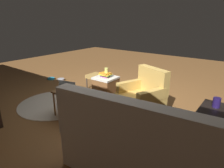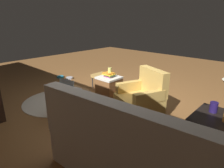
# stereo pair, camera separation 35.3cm
# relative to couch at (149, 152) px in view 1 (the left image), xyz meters

# --- Properties ---
(ground) EXTENTS (12.00, 12.00, 0.00)m
(ground) POSITION_rel_couch_xyz_m (1.42, -1.42, -0.33)
(ground) COLOR brown
(couch) EXTENTS (1.97, 1.03, 1.00)m
(couch) POSITION_rel_couch_xyz_m (0.00, 0.00, 0.00)
(couch) COLOR silver
(couch) RESTS_ON ground
(armchair) EXTENTS (0.86, 0.87, 0.87)m
(armchair) POSITION_rel_couch_xyz_m (0.75, -1.22, 0.04)
(armchair) COLOR tan
(armchair) RESTS_ON ground
(side_table) EXTENTS (0.64, 0.64, 0.55)m
(side_table) POSITION_rel_couch_xyz_m (-0.55, -1.02, 0.04)
(side_table) COLOR black
(side_table) RESTS_ON ground
(small_vase) EXTENTS (0.10, 0.10, 0.13)m
(small_vase) POSITION_rel_couch_xyz_m (-0.41, -1.12, 0.29)
(small_vase) COLOR #1E1447
(small_vase) RESTS_ON side_table
(book_stack_shelf) EXTENTS (0.25, 0.21, 0.10)m
(book_stack_shelf) POSITION_rel_couch_xyz_m (-0.56, -1.02, -0.12)
(book_stack_shelf) COLOR gold
(book_stack_shelf) RESTS_ON side_table
(laptop_desk) EXTENTS (0.56, 0.44, 0.48)m
(laptop_desk) POSITION_rel_couch_xyz_m (1.76, -0.47, 0.10)
(laptop_desk) COLOR olive
(laptop_desk) RESTS_ON ground
(laptop) EXTENTS (0.37, 0.32, 0.21)m
(laptop) POSITION_rel_couch_xyz_m (1.75, -0.42, 0.20)
(laptop) COLOR silver
(laptop) RESTS_ON laptop_desk
(wicker_hamper) EXTENTS (0.45, 0.45, 0.48)m
(wicker_hamper) POSITION_rel_couch_xyz_m (1.81, -1.51, -0.09)
(wicker_hamper) COLOR brown
(wicker_hamper) RESTS_ON ground
(book_stack_hamper) EXTENTS (0.24, 0.21, 0.10)m
(book_stack_hamper) POSITION_rel_couch_xyz_m (1.81, -1.50, 0.21)
(book_stack_hamper) COLOR #994C8C
(book_stack_hamper) RESTS_ON wicker_hamper
(yellow_mug) EXTENTS (0.08, 0.08, 0.10)m
(yellow_mug) POSITION_rel_couch_xyz_m (1.80, -1.52, 0.31)
(yellow_mug) COLOR #D8D866
(yellow_mug) RESTS_ON book_stack_hamper
(tv_remote) EXTENTS (0.06, 0.16, 0.02)m
(tv_remote) POSITION_rel_couch_xyz_m (1.91, -1.59, 0.17)
(tv_remote) COLOR #262628
(tv_remote) RESTS_ON wicker_hamper
(ottoman) EXTENTS (0.40, 0.40, 0.36)m
(ottoman) POSITION_rel_couch_xyz_m (2.38, -1.84, -0.02)
(ottoman) COLOR #AD8442
(ottoman) RESTS_ON ground
(circular_rug) EXTENTS (1.47, 1.47, 0.01)m
(circular_rug) POSITION_rel_couch_xyz_m (2.44, -0.60, -0.32)
(circular_rug) COLOR beige
(circular_rug) RESTS_ON ground
(pet_bowl_steel) EXTENTS (0.20, 0.20, 0.05)m
(pet_bowl_steel) POSITION_rel_couch_xyz_m (3.64, -1.72, -0.30)
(pet_bowl_steel) COLOR silver
(pet_bowl_steel) RESTS_ON ground
(pet_bowl_teal) EXTENTS (0.20, 0.20, 0.05)m
(pet_bowl_teal) POSITION_rel_couch_xyz_m (3.94, -1.60, -0.30)
(pet_bowl_teal) COLOR teal
(pet_bowl_teal) RESTS_ON ground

